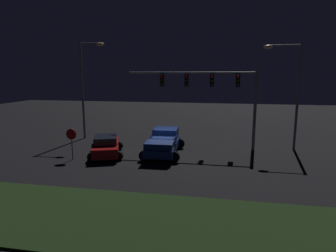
% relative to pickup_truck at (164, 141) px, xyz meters
% --- Properties ---
extents(ground_plane, '(80.00, 80.00, 0.00)m').
position_rel_pickup_truck_xyz_m(ground_plane, '(0.02, -0.40, -1.00)').
color(ground_plane, black).
extents(grass_median, '(21.61, 5.34, 0.10)m').
position_rel_pickup_truck_xyz_m(grass_median, '(0.02, -10.29, -0.95)').
color(grass_median, black).
rests_on(grass_median, ground_plane).
extents(pickup_truck, '(3.02, 5.48, 1.80)m').
position_rel_pickup_truck_xyz_m(pickup_truck, '(0.00, 0.00, 0.00)').
color(pickup_truck, navy).
rests_on(pickup_truck, ground_plane).
extents(car_sedan, '(3.38, 4.75, 1.51)m').
position_rel_pickup_truck_xyz_m(car_sedan, '(-4.17, -1.18, -0.26)').
color(car_sedan, maroon).
rests_on(car_sedan, ground_plane).
extents(traffic_signal_gantry, '(10.32, 0.56, 6.50)m').
position_rel_pickup_truck_xyz_m(traffic_signal_gantry, '(3.44, 2.38, 4.03)').
color(traffic_signal_gantry, slate).
rests_on(traffic_signal_gantry, ground_plane).
extents(street_lamp_left, '(2.41, 0.44, 8.87)m').
position_rel_pickup_truck_xyz_m(street_lamp_left, '(-8.07, 4.05, 4.50)').
color(street_lamp_left, slate).
rests_on(street_lamp_left, ground_plane).
extents(street_lamp_right, '(2.89, 0.44, 8.33)m').
position_rel_pickup_truck_xyz_m(street_lamp_right, '(9.49, 3.19, 4.26)').
color(street_lamp_right, slate).
rests_on(street_lamp_right, ground_plane).
extents(stop_sign, '(0.76, 0.08, 2.23)m').
position_rel_pickup_truck_xyz_m(stop_sign, '(-6.10, -2.67, 0.56)').
color(stop_sign, slate).
rests_on(stop_sign, ground_plane).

